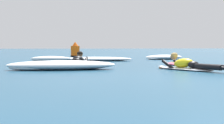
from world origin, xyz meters
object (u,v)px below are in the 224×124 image
(surfer_far, at_px, (77,62))
(drifting_surfboard, at_px, (177,64))
(surfer_near, at_px, (187,65))
(channel_marker_buoy, at_px, (75,51))

(surfer_far, xyz_separation_m, drifting_surfboard, (3.58, -0.20, -0.10))
(surfer_near, distance_m, surfer_far, 4.21)
(channel_marker_buoy, bearing_deg, surfer_near, -76.85)
(surfer_far, distance_m, drifting_surfboard, 3.59)
(surfer_near, height_order, drifting_surfboard, surfer_near)
(surfer_far, height_order, channel_marker_buoy, channel_marker_buoy)
(surfer_far, bearing_deg, drifting_surfboard, -3.27)
(channel_marker_buoy, bearing_deg, drifting_surfboard, -69.09)
(surfer_near, distance_m, drifting_surfboard, 2.86)
(drifting_surfboard, xyz_separation_m, channel_marker_buoy, (-3.26, 8.54, 0.32))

